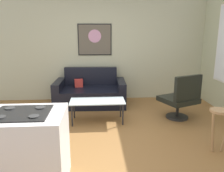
% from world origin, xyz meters
% --- Properties ---
extents(ground, '(6.40, 6.40, 0.04)m').
position_xyz_m(ground, '(0.00, 0.00, -0.02)').
color(ground, brown).
extents(back_wall, '(6.40, 0.05, 2.80)m').
position_xyz_m(back_wall, '(0.00, 2.42, 1.40)').
color(back_wall, '#B1B191').
rests_on(back_wall, ground).
extents(couch, '(1.72, 0.99, 0.88)m').
position_xyz_m(couch, '(-0.38, 1.90, 0.29)').
color(couch, black).
rests_on(couch, ground).
extents(coffee_table, '(1.08, 0.51, 0.44)m').
position_xyz_m(coffee_table, '(-0.21, 0.79, 0.40)').
color(coffee_table, silver).
rests_on(coffee_table, ground).
extents(armchair, '(0.84, 0.83, 0.94)m').
position_xyz_m(armchair, '(1.48, 0.79, 0.45)').
color(armchair, black).
rests_on(armchair, ground).
extents(bar_stool, '(0.33, 0.32, 0.65)m').
position_xyz_m(bar_stool, '(1.57, -0.49, 0.48)').
color(bar_stool, '#A47A4E').
rests_on(bar_stool, ground).
extents(kitchen_counter, '(1.42, 0.72, 0.92)m').
position_xyz_m(kitchen_counter, '(-1.30, -1.13, 0.45)').
color(kitchen_counter, silver).
rests_on(kitchen_counter, ground).
extents(wall_painting, '(0.85, 0.03, 0.79)m').
position_xyz_m(wall_painting, '(-0.25, 2.38, 1.56)').
color(wall_painting, black).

